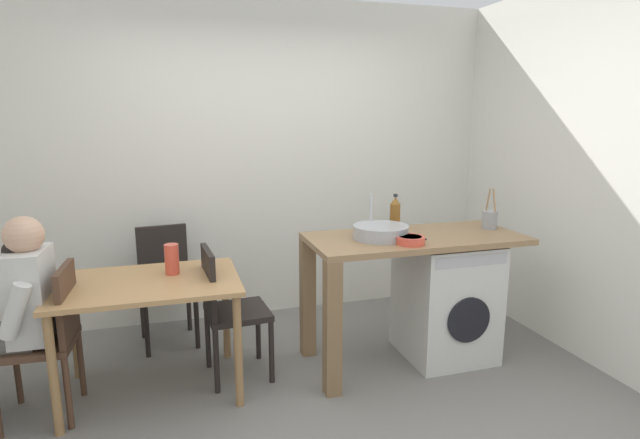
{
  "coord_description": "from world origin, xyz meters",
  "views": [
    {
      "loc": [
        -0.7,
        -2.57,
        1.73
      ],
      "look_at": [
        0.21,
        0.45,
        1.09
      ],
      "focal_mm": 28.22,
      "sensor_mm": 36.0,
      "label": 1
    }
  ],
  "objects": [
    {
      "name": "utensil_crock",
      "position": [
        1.55,
        0.55,
        0.99
      ],
      "size": [
        0.11,
        0.11,
        0.3
      ],
      "color": "gray",
      "rests_on": "kitchen_counter"
    },
    {
      "name": "vase",
      "position": [
        -0.72,
        0.67,
        0.84
      ],
      "size": [
        0.09,
        0.09,
        0.2
      ],
      "primitive_type": "cylinder",
      "color": "#D84C38",
      "rests_on": "dining_table"
    },
    {
      "name": "ground_plane",
      "position": [
        0.0,
        0.0,
        0.0
      ],
      "size": [
        5.46,
        5.46,
        0.0
      ],
      "primitive_type": "plane",
      "color": "slate"
    },
    {
      "name": "chair_person_seat",
      "position": [
        -1.41,
        0.47,
        0.51
      ],
      "size": [
        0.42,
        0.42,
        0.9
      ],
      "rotation": [
        0.0,
        0.0,
        1.53
      ],
      "color": "#4C3323",
      "rests_on": "ground_plane"
    },
    {
      "name": "kitchen_counter",
      "position": [
        0.71,
        0.5,
        0.76
      ],
      "size": [
        1.5,
        0.68,
        0.92
      ],
      "color": "olive",
      "rests_on": "ground_plane"
    },
    {
      "name": "mixing_bowl",
      "position": [
        0.78,
        0.3,
        0.95
      ],
      "size": [
        0.19,
        0.19,
        0.05
      ],
      "color": "#D84C38",
      "rests_on": "kitchen_counter"
    },
    {
      "name": "washing_machine",
      "position": [
        1.18,
        0.49,
        0.43
      ],
      "size": [
        0.6,
        0.61,
        0.86
      ],
      "color": "silver",
      "rests_on": "ground_plane"
    },
    {
      "name": "chair_opposite",
      "position": [
        -0.39,
        0.62,
        0.51
      ],
      "size": [
        0.43,
        0.43,
        0.9
      ],
      "rotation": [
        0.0,
        0.0,
        -1.5
      ],
      "color": "black",
      "rests_on": "ground_plane"
    },
    {
      "name": "wall_back",
      "position": [
        0.0,
        1.75,
        1.35
      ],
      "size": [
        4.6,
        0.1,
        2.7
      ],
      "primitive_type": "cube",
      "color": "silver",
      "rests_on": "ground_plane"
    },
    {
      "name": "bottle_tall_green",
      "position": [
        0.87,
        0.73,
        1.04
      ],
      "size": [
        0.08,
        0.08,
        0.26
      ],
      "color": "brown",
      "rests_on": "kitchen_counter"
    },
    {
      "name": "sink_basin",
      "position": [
        0.65,
        0.5,
        0.97
      ],
      "size": [
        0.38,
        0.38,
        0.09
      ],
      "primitive_type": "cylinder",
      "color": "#9EA0A5",
      "rests_on": "kitchen_counter"
    },
    {
      "name": "seated_person",
      "position": [
        -1.57,
        0.47,
        0.67
      ],
      "size": [
        0.51,
        0.52,
        1.2
      ],
      "rotation": [
        0.0,
        0.0,
        1.53
      ],
      "color": "#595651",
      "rests_on": "ground_plane"
    },
    {
      "name": "chair_spare_by_wall",
      "position": [
        -0.77,
        1.35,
        0.51
      ],
      "size": [
        0.45,
        0.45,
        0.9
      ],
      "rotation": [
        0.0,
        0.0,
        3.26
      ],
      "color": "black",
      "rests_on": "ground_plane"
    },
    {
      "name": "dining_table",
      "position": [
        -0.87,
        0.57,
        0.64
      ],
      "size": [
        1.1,
        0.76,
        0.74
      ],
      "color": "tan",
      "rests_on": "ground_plane"
    },
    {
      "name": "tap",
      "position": [
        0.65,
        0.68,
        1.06
      ],
      "size": [
        0.02,
        0.02,
        0.28
      ],
      "primitive_type": "cylinder",
      "color": "#B2B2B7",
      "rests_on": "kitchen_counter"
    },
    {
      "name": "wall_counter_side",
      "position": [
        2.15,
        0.0,
        1.35
      ],
      "size": [
        0.1,
        3.8,
        2.7
      ],
      "primitive_type": "cube",
      "color": "silver",
      "rests_on": "ground_plane"
    },
    {
      "name": "scissors",
      "position": [
        0.87,
        0.4,
        0.92
      ],
      "size": [
        0.15,
        0.06,
        0.01
      ],
      "color": "#B2B2B7",
      "rests_on": "kitchen_counter"
    }
  ]
}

